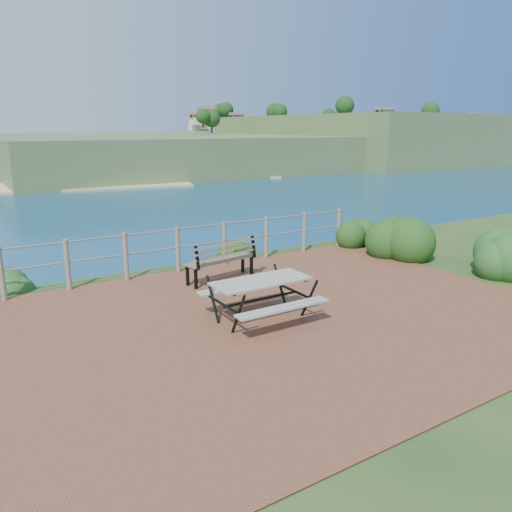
{
  "coord_description": "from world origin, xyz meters",
  "views": [
    {
      "loc": [
        -4.17,
        -6.43,
        3.09
      ],
      "look_at": [
        0.67,
        1.23,
        0.75
      ],
      "focal_mm": 35.0,
      "sensor_mm": 36.0,
      "label": 1
    }
  ],
  "objects": [
    {
      "name": "shrub_right_back",
      "position": [
        5.86,
        -0.57,
        0.0
      ],
      "size": [
        1.37,
        1.37,
        1.95
      ],
      "primitive_type": "ellipsoid",
      "color": "#1C4C1F",
      "rests_on": "ground"
    },
    {
      "name": "park_bench",
      "position": [
        0.49,
        2.32,
        0.58
      ],
      "size": [
        1.59,
        0.62,
        0.87
      ],
      "rotation": [
        0.0,
        0.0,
        0.15
      ],
      "color": "brown",
      "rests_on": "ground"
    },
    {
      "name": "safety_railing",
      "position": [
        0.0,
        3.35,
        0.57
      ],
      "size": [
        9.4,
        0.1,
        1.0
      ],
      "color": "#6B5B4C",
      "rests_on": "ground"
    },
    {
      "name": "picnic_table",
      "position": [
        0.02,
        0.05,
        0.44
      ],
      "size": [
        1.61,
        1.4,
        0.68
      ],
      "rotation": [
        0.0,
        0.0,
        -0.0
      ],
      "color": "gray",
      "rests_on": "ground"
    },
    {
      "name": "shrub_right_edge",
      "position": [
        5.15,
        3.34,
        0.0
      ],
      "size": [
        0.94,
        0.94,
        1.35
      ],
      "primitive_type": "ellipsoid",
      "color": "#183E13",
      "rests_on": "ground"
    },
    {
      "name": "ground",
      "position": [
        0.0,
        0.0,
        0.0
      ],
      "size": [
        10.0,
        7.0,
        0.12
      ],
      "primitive_type": "cube",
      "color": "brown",
      "rests_on": "ground"
    },
    {
      "name": "shrub_lip_west",
      "position": [
        -3.29,
        3.96,
        0.0
      ],
      "size": [
        0.84,
        0.84,
        0.61
      ],
      "primitive_type": "ellipsoid",
      "color": "#1C4C1F",
      "rests_on": "ground"
    },
    {
      "name": "shrub_right_front",
      "position": [
        5.11,
        1.76,
        0.0
      ],
      "size": [
        1.42,
        1.42,
        2.01
      ],
      "primitive_type": "ellipsoid",
      "color": "#183E13",
      "rests_on": "ground"
    },
    {
      "name": "distant_bay",
      "position": [
        173.07,
        202.61,
        -1.52
      ],
      "size": [
        290.0,
        232.36,
        24.0
      ],
      "color": "#485F2F",
      "rests_on": "ground"
    },
    {
      "name": "shrub_lip_east",
      "position": [
        1.94,
        4.07,
        0.0
      ],
      "size": [
        0.76,
        0.76,
        0.5
      ],
      "primitive_type": "ellipsoid",
      "color": "#183E13",
      "rests_on": "ground"
    }
  ]
}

